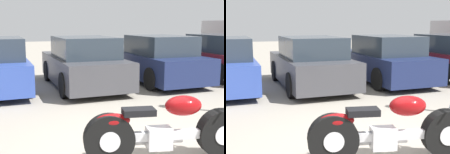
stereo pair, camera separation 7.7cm
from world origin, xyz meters
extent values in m
cylinder|color=black|center=(0.83, -0.34, 0.35)|extent=(0.72, 0.34, 0.70)
cylinder|color=silver|center=(0.83, -0.34, 0.35)|extent=(0.32, 0.27, 0.28)
cylinder|color=black|center=(-0.76, 0.00, 0.35)|extent=(0.72, 0.34, 0.70)
cylinder|color=silver|center=(-0.76, 0.00, 0.35)|extent=(0.32, 0.27, 0.28)
cube|color=silver|center=(0.04, -0.17, 0.37)|extent=(1.24, 0.36, 0.12)
cube|color=silver|center=(-0.07, -0.15, 0.33)|extent=(0.38, 0.30, 0.30)
ellipsoid|color=maroon|center=(0.26, -0.22, 0.78)|extent=(0.58, 0.43, 0.28)
cube|color=black|center=(-0.36, -0.09, 0.72)|extent=(0.48, 0.32, 0.09)
ellipsoid|color=maroon|center=(-0.71, -0.02, 0.61)|extent=(0.51, 0.29, 0.20)
cylinder|color=silver|center=(0.94, -0.27, 0.70)|extent=(0.22, 0.08, 0.72)
cylinder|color=silver|center=(-0.27, 0.04, 0.23)|extent=(1.23, 0.33, 0.08)
cylinder|color=black|center=(-1.36, 7.01, 0.33)|extent=(0.20, 0.67, 0.67)
cylinder|color=black|center=(-1.36, 4.38, 0.33)|extent=(0.20, 0.67, 0.67)
cube|color=#3D3D42|center=(0.32, 5.29, 0.54)|extent=(1.79, 4.24, 0.76)
cube|color=#28333D|center=(0.32, 5.04, 1.22)|extent=(1.57, 2.21, 0.59)
cylinder|color=black|center=(-0.51, 6.61, 0.33)|extent=(0.20, 0.67, 0.67)
cylinder|color=black|center=(1.16, 6.61, 0.33)|extent=(0.20, 0.67, 0.67)
cylinder|color=black|center=(-0.51, 3.98, 0.33)|extent=(0.20, 0.67, 0.67)
cylinder|color=black|center=(1.16, 3.98, 0.33)|extent=(0.20, 0.67, 0.67)
cube|color=#19234C|center=(2.84, 5.31, 0.54)|extent=(1.79, 4.24, 0.76)
cube|color=#28333D|center=(2.84, 5.06, 1.22)|extent=(1.57, 2.21, 0.59)
cylinder|color=black|center=(2.00, 6.63, 0.33)|extent=(0.20, 0.67, 0.67)
cylinder|color=black|center=(3.67, 6.63, 0.33)|extent=(0.20, 0.67, 0.67)
cylinder|color=black|center=(2.00, 4.00, 0.33)|extent=(0.20, 0.67, 0.67)
cylinder|color=black|center=(3.67, 4.00, 0.33)|extent=(0.20, 0.67, 0.67)
cube|color=maroon|center=(5.35, 5.35, 0.54)|extent=(1.79, 4.24, 0.76)
cylinder|color=black|center=(4.52, 6.67, 0.33)|extent=(0.20, 0.67, 0.67)
cylinder|color=black|center=(6.18, 6.67, 0.33)|extent=(0.20, 0.67, 0.67)
cylinder|color=black|center=(4.52, 4.04, 0.33)|extent=(0.20, 0.67, 0.67)
cylinder|color=black|center=(6.99, 7.69, 0.46)|extent=(0.24, 0.93, 0.93)
camera|label=1|loc=(-2.14, -3.77, 1.90)|focal=50.00mm
camera|label=2|loc=(-2.06, -3.80, 1.90)|focal=50.00mm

